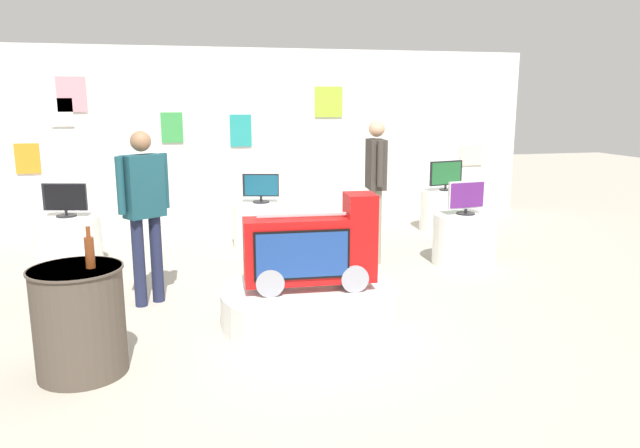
{
  "coord_description": "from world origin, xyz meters",
  "views": [
    {
      "loc": [
        -1.14,
        -5.09,
        2.05
      ],
      "look_at": [
        0.31,
        0.79,
        0.78
      ],
      "focal_mm": 33.48,
      "sensor_mm": 36.0,
      "label": 1
    }
  ],
  "objects_px": {
    "display_pedestal_center_rear": "(262,225)",
    "bottle_on_side_table": "(90,251)",
    "novelty_firetruck_tv": "(313,251)",
    "tv_on_left_rear": "(467,197)",
    "shopper_browsing_near_truck": "(144,204)",
    "shopper_browsing_rear": "(376,180)",
    "display_pedestal_far_right": "(69,242)",
    "display_pedestal_right_rear": "(444,210)",
    "tv_on_center_rear": "(261,187)",
    "main_display_pedestal": "(310,305)",
    "side_table_round": "(80,320)",
    "display_pedestal_left_rear": "(464,239)",
    "tv_on_right_rear": "(446,174)",
    "tv_on_far_right": "(65,199)"
  },
  "relations": [
    {
      "from": "display_pedestal_center_rear",
      "to": "bottle_on_side_table",
      "type": "relative_size",
      "value": 2.55
    },
    {
      "from": "novelty_firetruck_tv",
      "to": "bottle_on_side_table",
      "type": "height_order",
      "value": "novelty_firetruck_tv"
    },
    {
      "from": "tv_on_left_rear",
      "to": "shopper_browsing_near_truck",
      "type": "relative_size",
      "value": 0.29
    },
    {
      "from": "bottle_on_side_table",
      "to": "shopper_browsing_rear",
      "type": "bearing_deg",
      "value": 39.43
    },
    {
      "from": "display_pedestal_far_right",
      "to": "shopper_browsing_rear",
      "type": "xyz_separation_m",
      "value": [
        3.76,
        -0.68,
        0.74
      ]
    },
    {
      "from": "tv_on_left_rear",
      "to": "display_pedestal_right_rear",
      "type": "height_order",
      "value": "tv_on_left_rear"
    },
    {
      "from": "tv_on_center_rear",
      "to": "main_display_pedestal",
      "type": "bearing_deg",
      "value": -89.66
    },
    {
      "from": "display_pedestal_far_right",
      "to": "side_table_round",
      "type": "height_order",
      "value": "side_table_round"
    },
    {
      "from": "main_display_pedestal",
      "to": "display_pedestal_left_rear",
      "type": "xyz_separation_m",
      "value": [
        2.35,
        1.51,
        0.16
      ]
    },
    {
      "from": "display_pedestal_center_rear",
      "to": "bottle_on_side_table",
      "type": "xyz_separation_m",
      "value": [
        -1.79,
        -3.64,
        0.64
      ]
    },
    {
      "from": "side_table_round",
      "to": "display_pedestal_right_rear",
      "type": "bearing_deg",
      "value": 39.51
    },
    {
      "from": "tv_on_right_rear",
      "to": "tv_on_far_right",
      "type": "distance_m",
      "value": 5.52
    },
    {
      "from": "display_pedestal_center_rear",
      "to": "tv_on_far_right",
      "type": "xyz_separation_m",
      "value": [
        -2.47,
        -0.43,
        0.53
      ]
    },
    {
      "from": "display_pedestal_left_rear",
      "to": "shopper_browsing_near_truck",
      "type": "distance_m",
      "value": 3.94
    },
    {
      "from": "main_display_pedestal",
      "to": "shopper_browsing_near_truck",
      "type": "xyz_separation_m",
      "value": [
        -1.48,
        0.88,
        0.87
      ]
    },
    {
      "from": "tv_on_right_rear",
      "to": "shopper_browsing_rear",
      "type": "distance_m",
      "value": 2.29
    },
    {
      "from": "tv_on_center_rear",
      "to": "shopper_browsing_near_truck",
      "type": "distance_m",
      "value": 2.56
    },
    {
      "from": "tv_on_center_rear",
      "to": "bottle_on_side_table",
      "type": "bearing_deg",
      "value": -116.17
    },
    {
      "from": "tv_on_center_rear",
      "to": "tv_on_right_rear",
      "type": "bearing_deg",
      "value": 8.02
    },
    {
      "from": "display_pedestal_left_rear",
      "to": "tv_on_right_rear",
      "type": "distance_m",
      "value": 2.07
    },
    {
      "from": "shopper_browsing_rear",
      "to": "tv_on_right_rear",
      "type": "bearing_deg",
      "value": 42.03
    },
    {
      "from": "tv_on_left_rear",
      "to": "display_pedestal_far_right",
      "type": "xyz_separation_m",
      "value": [
        -4.84,
        1.04,
        -0.53
      ]
    },
    {
      "from": "display_pedestal_far_right",
      "to": "side_table_round",
      "type": "bearing_deg",
      "value": -79.89
    },
    {
      "from": "display_pedestal_left_rear",
      "to": "tv_on_left_rear",
      "type": "height_order",
      "value": "tv_on_left_rear"
    },
    {
      "from": "side_table_round",
      "to": "shopper_browsing_near_truck",
      "type": "height_order",
      "value": "shopper_browsing_near_truck"
    },
    {
      "from": "tv_on_far_right",
      "to": "side_table_round",
      "type": "bearing_deg",
      "value": -79.9
    },
    {
      "from": "main_display_pedestal",
      "to": "tv_on_center_rear",
      "type": "height_order",
      "value": "tv_on_center_rear"
    },
    {
      "from": "display_pedestal_far_right",
      "to": "side_table_round",
      "type": "xyz_separation_m",
      "value": [
        0.57,
        -3.18,
        0.11
      ]
    },
    {
      "from": "tv_on_left_rear",
      "to": "display_pedestal_right_rear",
      "type": "bearing_deg",
      "value": 71.77
    },
    {
      "from": "tv_on_far_right",
      "to": "shopper_browsing_near_truck",
      "type": "distance_m",
      "value": 1.95
    },
    {
      "from": "display_pedestal_left_rear",
      "to": "shopper_browsing_near_truck",
      "type": "height_order",
      "value": "shopper_browsing_near_truck"
    },
    {
      "from": "novelty_firetruck_tv",
      "to": "shopper_browsing_rear",
      "type": "height_order",
      "value": "shopper_browsing_rear"
    },
    {
      "from": "novelty_firetruck_tv",
      "to": "tv_on_far_right",
      "type": "xyz_separation_m",
      "value": [
        -2.51,
        2.55,
        0.17
      ]
    },
    {
      "from": "display_pedestal_far_right",
      "to": "shopper_browsing_rear",
      "type": "distance_m",
      "value": 3.9
    },
    {
      "from": "display_pedestal_left_rear",
      "to": "shopper_browsing_rear",
      "type": "bearing_deg",
      "value": 161.63
    },
    {
      "from": "tv_on_left_rear",
      "to": "tv_on_center_rear",
      "type": "height_order",
      "value": "tv_on_left_rear"
    },
    {
      "from": "tv_on_right_rear",
      "to": "tv_on_far_right",
      "type": "bearing_deg",
      "value": -171.14
    },
    {
      "from": "display_pedestal_right_rear",
      "to": "display_pedestal_far_right",
      "type": "distance_m",
      "value": 5.53
    },
    {
      "from": "main_display_pedestal",
      "to": "display_pedestal_right_rear",
      "type": "distance_m",
      "value": 4.51
    },
    {
      "from": "tv_on_center_rear",
      "to": "side_table_round",
      "type": "distance_m",
      "value": 4.1
    },
    {
      "from": "main_display_pedestal",
      "to": "display_pedestal_right_rear",
      "type": "relative_size",
      "value": 2.15
    },
    {
      "from": "tv_on_left_rear",
      "to": "shopper_browsing_rear",
      "type": "bearing_deg",
      "value": 161.42
    },
    {
      "from": "tv_on_center_rear",
      "to": "bottle_on_side_table",
      "type": "xyz_separation_m",
      "value": [
        -1.79,
        -3.64,
        0.11
      ]
    },
    {
      "from": "tv_on_far_right",
      "to": "tv_on_center_rear",
      "type": "bearing_deg",
      "value": 9.87
    },
    {
      "from": "tv_on_center_rear",
      "to": "tv_on_far_right",
      "type": "xyz_separation_m",
      "value": [
        -2.47,
        -0.43,
        0.0
      ]
    },
    {
      "from": "display_pedestal_center_rear",
      "to": "display_pedestal_left_rear",
      "type": "bearing_deg",
      "value": -31.8
    },
    {
      "from": "display_pedestal_right_rear",
      "to": "novelty_firetruck_tv",
      "type": "bearing_deg",
      "value": -130.88
    },
    {
      "from": "display_pedestal_far_right",
      "to": "bottle_on_side_table",
      "type": "distance_m",
      "value": 3.35
    },
    {
      "from": "side_table_round",
      "to": "tv_on_center_rear",
      "type": "bearing_deg",
      "value": 62.18
    },
    {
      "from": "display_pedestal_right_rear",
      "to": "bottle_on_side_table",
      "type": "distance_m",
      "value": 6.31
    }
  ]
}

